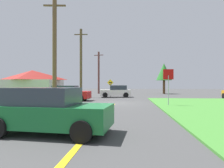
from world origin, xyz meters
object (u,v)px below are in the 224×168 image
at_px(utility_pole_mid, 81,63).
at_px(utility_pole_far, 99,72).
at_px(oak_tree_left, 164,72).
at_px(barn, 32,83).
at_px(parked_car_near_building, 68,93).
at_px(direction_sign, 110,86).
at_px(utility_pole_near, 55,50).
at_px(stop_sign, 168,80).
at_px(car_approaching_junction, 116,91).
at_px(car_behind_on_main_road, 50,111).

distance_m(utility_pole_mid, utility_pole_far, 10.45).
bearing_deg(oak_tree_left, utility_pole_mid, -139.37).
bearing_deg(barn, parked_car_near_building, -42.21).
distance_m(parked_car_near_building, oak_tree_left, 21.19).
height_order(utility_pole_far, direction_sign, utility_pole_far).
bearing_deg(oak_tree_left, utility_pole_far, -176.70).
distance_m(parked_car_near_building, utility_pole_near, 6.30).
relative_size(parked_car_near_building, utility_pole_far, 0.57).
bearing_deg(utility_pole_far, direction_sign, -70.65).
bearing_deg(utility_pole_near, barn, 124.79).
height_order(stop_sign, car_approaching_junction, stop_sign).
height_order(car_behind_on_main_road, direction_sign, direction_sign).
distance_m(utility_pole_mid, barn, 8.67).
height_order(car_behind_on_main_road, oak_tree_left, oak_tree_left).
distance_m(utility_pole_far, direction_sign, 9.96).
xyz_separation_m(utility_pole_near, oak_tree_left, (12.38, 21.52, -0.44)).
height_order(stop_sign, barn, barn).
xyz_separation_m(utility_pole_mid, utility_pole_far, (0.68, 10.41, -0.67)).
distance_m(car_behind_on_main_road, oak_tree_left, 31.42).
xyz_separation_m(car_approaching_junction, utility_pole_mid, (-4.72, -0.74, 3.93)).
bearing_deg(car_behind_on_main_road, car_approaching_junction, 92.44).
relative_size(parked_car_near_building, car_behind_on_main_road, 1.05).
xyz_separation_m(utility_pole_mid, direction_sign, (3.87, 1.32, -3.20)).
relative_size(stop_sign, utility_pole_near, 0.33).
bearing_deg(utility_pole_mid, oak_tree_left, 40.63).
xyz_separation_m(stop_sign, barn, (-17.73, 11.53, -0.18)).
bearing_deg(oak_tree_left, direction_sign, -132.84).
relative_size(car_behind_on_main_road, direction_sign, 1.75).
bearing_deg(barn, car_behind_on_main_road, -60.20).
bearing_deg(stop_sign, utility_pole_mid, -46.27).
bearing_deg(stop_sign, direction_sign, -63.40).
xyz_separation_m(stop_sign, direction_sign, (-5.88, 10.94, -0.59)).
height_order(parked_car_near_building, barn, barn).
xyz_separation_m(direction_sign, barn, (-11.85, 0.59, 0.41)).
bearing_deg(utility_pole_far, utility_pole_mid, -93.74).
relative_size(car_approaching_junction, oak_tree_left, 0.75).
bearing_deg(car_approaching_junction, barn, -12.45).
bearing_deg(utility_pole_near, parked_car_near_building, 96.24).
bearing_deg(car_behind_on_main_road, oak_tree_left, 78.05).
distance_m(car_behind_on_main_road, direction_sign, 20.12).
height_order(utility_pole_mid, direction_sign, utility_pole_mid).
height_order(car_approaching_junction, direction_sign, direction_sign).
relative_size(utility_pole_mid, barn, 1.18).
xyz_separation_m(parked_car_near_building, barn, (-8.00, 7.26, 1.13)).
bearing_deg(utility_pole_near, stop_sign, 4.90).
bearing_deg(utility_pole_far, car_approaching_junction, -67.30).
distance_m(car_behind_on_main_road, utility_pole_far, 29.55).
bearing_deg(utility_pole_near, utility_pole_mid, 93.17).
xyz_separation_m(stop_sign, car_approaching_junction, (-5.03, 10.36, -1.32)).
bearing_deg(parked_car_near_building, utility_pole_far, 89.87).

